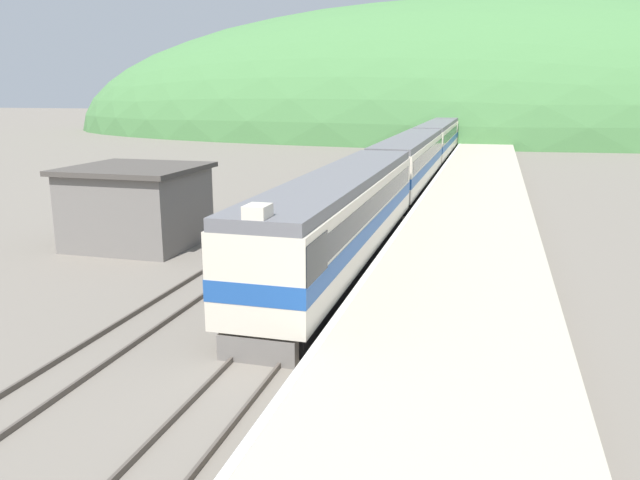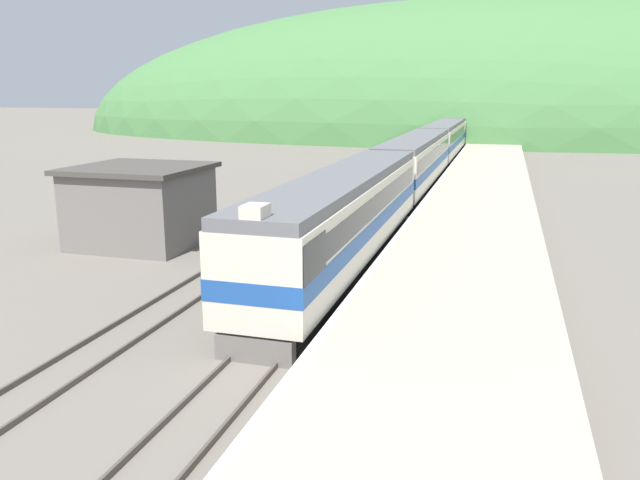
% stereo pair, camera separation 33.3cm
% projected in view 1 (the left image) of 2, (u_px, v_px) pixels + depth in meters
% --- Properties ---
extents(track_main, '(1.52, 180.00, 0.16)m').
position_uv_depth(track_main, '(431.00, 165.00, 64.64)').
color(track_main, '#4C443D').
rests_on(track_main, ground).
extents(track_siding, '(1.52, 180.00, 0.16)m').
position_uv_depth(track_siding, '(386.00, 163.00, 65.87)').
color(track_siding, '#4C443D').
rests_on(track_siding, ground).
extents(platform, '(6.78, 140.00, 0.87)m').
position_uv_depth(platform, '(476.00, 193.00, 44.49)').
color(platform, '#B2A893').
rests_on(platform, ground).
extents(distant_hills, '(151.08, 67.99, 46.29)m').
position_uv_depth(distant_hills, '(460.00, 134.00, 113.51)').
color(distant_hills, '#477A42').
rests_on(distant_hills, ground).
extents(station_shed, '(6.16, 5.90, 3.95)m').
position_uv_depth(station_shed, '(137.00, 206.00, 30.92)').
color(station_shed, slate).
rests_on(station_shed, ground).
extents(express_train_lead_car, '(3.04, 21.03, 4.52)m').
position_uv_depth(express_train_lead_car, '(341.00, 217.00, 26.69)').
color(express_train_lead_car, black).
rests_on(express_train_lead_car, ground).
extents(carriage_second, '(3.03, 21.85, 4.16)m').
position_uv_depth(carriage_second, '(410.00, 162.00, 47.83)').
color(carriage_second, black).
rests_on(carriage_second, ground).
extents(carriage_third, '(3.03, 21.85, 4.16)m').
position_uv_depth(carriage_third, '(437.00, 140.00, 69.13)').
color(carriage_third, black).
rests_on(carriage_third, ground).
extents(carriage_fourth, '(3.03, 21.85, 4.16)m').
position_uv_depth(carriage_fourth, '(451.00, 128.00, 90.43)').
color(carriage_fourth, black).
rests_on(carriage_fourth, ground).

